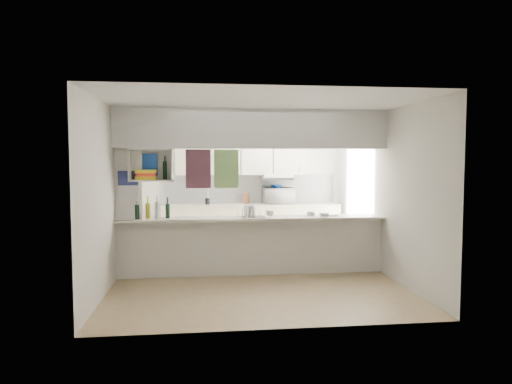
{
  "coord_description": "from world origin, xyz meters",
  "views": [
    {
      "loc": [
        -0.77,
        -7.14,
        1.82
      ],
      "look_at": [
        0.12,
        0.5,
        1.28
      ],
      "focal_mm": 32.0,
      "sensor_mm": 36.0,
      "label": 1
    }
  ],
  "objects": [
    {
      "name": "plastic_tubs",
      "position": [
        1.05,
        -0.01,
        0.95
      ],
      "size": [
        0.49,
        0.21,
        0.07
      ],
      "color": "silver",
      "rests_on": "breakfast_bar"
    },
    {
      "name": "wine_bottles",
      "position": [
        -1.55,
        -0.04,
        1.05
      ],
      "size": [
        0.52,
        0.15,
        0.36
      ],
      "color": "black",
      "rests_on": "breakfast_bar"
    },
    {
      "name": "kitchen_run",
      "position": [
        0.16,
        2.14,
        0.83
      ],
      "size": [
        3.6,
        0.63,
        2.24
      ],
      "color": "beige",
      "rests_on": "floor"
    },
    {
      "name": "bowl",
      "position": [
        0.73,
        2.15,
        1.28
      ],
      "size": [
        0.25,
        0.25,
        0.06
      ],
      "primitive_type": "imported",
      "color": "#0E3D9D",
      "rests_on": "microwave"
    },
    {
      "name": "utensil_jar",
      "position": [
        -0.69,
        2.15,
        0.99
      ],
      "size": [
        0.09,
        0.09,
        0.13
      ],
      "primitive_type": "cylinder",
      "color": "black",
      "rests_on": "bench_top"
    },
    {
      "name": "floor",
      "position": [
        0.0,
        0.0,
        0.0
      ],
      "size": [
        4.8,
        4.8,
        0.0
      ],
      "primitive_type": "plane",
      "color": "#957F57",
      "rests_on": "ground"
    },
    {
      "name": "wall_left",
      "position": [
        -2.1,
        0.0,
        1.3
      ],
      "size": [
        0.0,
        4.8,
        4.8
      ],
      "primitive_type": "plane",
      "rotation": [
        1.57,
        0.0,
        1.57
      ],
      "color": "silver",
      "rests_on": "floor"
    },
    {
      "name": "wall_back",
      "position": [
        0.0,
        2.4,
        1.3
      ],
      "size": [
        4.2,
        0.0,
        4.2
      ],
      "primitive_type": "plane",
      "rotation": [
        1.57,
        0.0,
        0.0
      ],
      "color": "silver",
      "rests_on": "floor"
    },
    {
      "name": "servery_partition",
      "position": [
        -0.17,
        0.0,
        1.66
      ],
      "size": [
        4.2,
        0.5,
        2.6
      ],
      "color": "silver",
      "rests_on": "floor"
    },
    {
      "name": "cubby_shelf",
      "position": [
        -1.57,
        -0.06,
        1.71
      ],
      "size": [
        0.65,
        0.35,
        0.5
      ],
      "color": "white",
      "rests_on": "bulkhead"
    },
    {
      "name": "dish_rack",
      "position": [
        -0.02,
        -0.05,
        1.0
      ],
      "size": [
        0.43,
        0.35,
        0.21
      ],
      "rotation": [
        0.0,
        0.0,
        0.16
      ],
      "color": "silver",
      "rests_on": "breakfast_bar"
    },
    {
      "name": "microwave",
      "position": [
        0.78,
        2.13,
        1.09
      ],
      "size": [
        0.65,
        0.49,
        0.33
      ],
      "primitive_type": "imported",
      "rotation": [
        0.0,
        0.0,
        3.29
      ],
      "color": "white",
      "rests_on": "bench_top"
    },
    {
      "name": "wall_right",
      "position": [
        2.1,
        0.0,
        1.3
      ],
      "size": [
        0.0,
        4.8,
        4.8
      ],
      "primitive_type": "plane",
      "rotation": [
        1.57,
        0.0,
        -1.57
      ],
      "color": "silver",
      "rests_on": "floor"
    },
    {
      "name": "knife_block",
      "position": [
        0.11,
        2.18,
        1.03
      ],
      "size": [
        0.13,
        0.12,
        0.22
      ],
      "primitive_type": "cube",
      "rotation": [
        0.0,
        0.0,
        -0.41
      ],
      "color": "brown",
      "rests_on": "bench_top"
    },
    {
      "name": "ceiling",
      "position": [
        0.0,
        0.0,
        2.6
      ],
      "size": [
        4.8,
        4.8,
        0.0
      ],
      "primitive_type": "plane",
      "color": "white",
      "rests_on": "wall_back"
    },
    {
      "name": "cup",
      "position": [
        0.27,
        -0.07,
        0.98
      ],
      "size": [
        0.14,
        0.14,
        0.09
      ],
      "primitive_type": "imported",
      "rotation": [
        0.0,
        0.0,
        0.24
      ],
      "color": "white",
      "rests_on": "dish_rack"
    }
  ]
}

